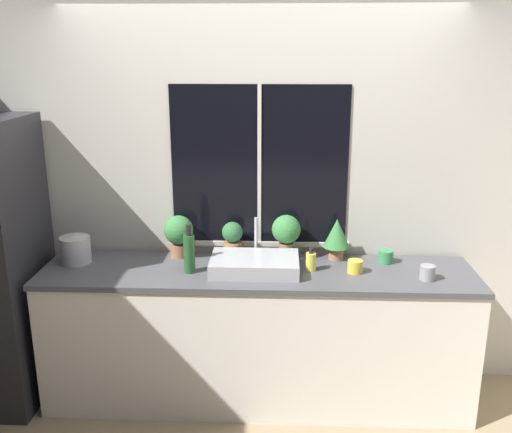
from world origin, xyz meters
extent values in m
plane|color=#937F60|center=(0.00, 0.00, 0.00)|extent=(14.00, 14.00, 0.00)
cube|color=#BCB7AD|center=(0.00, 0.66, 1.35)|extent=(8.00, 0.06, 2.70)
cube|color=black|center=(0.00, 0.62, 1.50)|extent=(1.15, 0.01, 1.04)
cube|color=beige|center=(0.00, 0.62, 1.50)|extent=(0.02, 0.01, 1.04)
cube|color=beige|center=(0.00, 0.62, 0.97)|extent=(1.21, 0.04, 0.03)
cube|color=white|center=(0.00, 0.30, 0.44)|extent=(2.69, 0.59, 0.87)
cube|color=#4C4C51|center=(0.00, 0.30, 0.89)|extent=(2.72, 0.61, 0.03)
cube|color=#ADADB2|center=(-0.02, 0.28, 0.95)|extent=(0.54, 0.36, 0.09)
cylinder|color=#B7B7BC|center=(-0.02, 0.49, 0.92)|extent=(0.04, 0.04, 0.03)
cylinder|color=#B7B7BC|center=(-0.02, 0.49, 1.06)|extent=(0.02, 0.02, 0.25)
cylinder|color=#9E6B4C|center=(-0.53, 0.52, 0.95)|extent=(0.12, 0.12, 0.09)
sphere|color=#387A3D|center=(-0.53, 0.52, 1.09)|extent=(0.19, 0.19, 0.19)
cylinder|color=#9E6B4C|center=(-0.17, 0.52, 0.96)|extent=(0.12, 0.12, 0.11)
sphere|color=#2D6638|center=(-0.17, 0.52, 1.08)|extent=(0.14, 0.14, 0.14)
cylinder|color=#9E6B4C|center=(0.18, 0.52, 0.96)|extent=(0.10, 0.10, 0.11)
sphere|color=#387A3D|center=(0.18, 0.52, 1.11)|extent=(0.19, 0.19, 0.19)
cylinder|color=#9E6B4C|center=(0.51, 0.52, 0.95)|extent=(0.10, 0.10, 0.08)
cone|color=#387A3D|center=(0.51, 0.52, 1.08)|extent=(0.17, 0.17, 0.19)
cylinder|color=#DBD14C|center=(0.33, 0.31, 0.96)|extent=(0.06, 0.06, 0.11)
cylinder|color=black|center=(0.33, 0.31, 1.04)|extent=(0.03, 0.03, 0.03)
cylinder|color=#235128|center=(-0.42, 0.25, 1.03)|extent=(0.07, 0.07, 0.24)
cylinder|color=black|center=(-0.42, 0.25, 1.18)|extent=(0.03, 0.03, 0.07)
cylinder|color=gold|center=(0.61, 0.28, 0.95)|extent=(0.09, 0.09, 0.08)
cylinder|color=#38844C|center=(0.82, 0.46, 0.95)|extent=(0.10, 0.10, 0.08)
cylinder|color=gray|center=(1.02, 0.19, 0.95)|extent=(0.09, 0.09, 0.09)
cylinder|color=#B2B2B7|center=(-1.17, 0.38, 0.99)|extent=(0.19, 0.19, 0.17)
cone|color=#B2B2B7|center=(-1.17, 0.38, 1.09)|extent=(0.16, 0.16, 0.02)
camera|label=1|loc=(0.14, -3.02, 2.23)|focal=40.00mm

